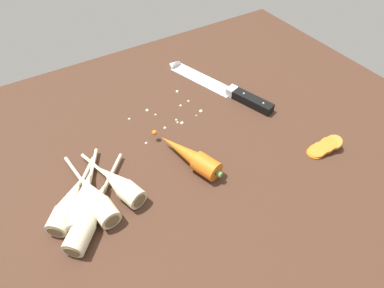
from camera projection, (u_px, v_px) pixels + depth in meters
ground_plane at (187, 149)px, 74.46cm from camera, size 120.00×90.00×4.00cm
chefs_knife at (214, 84)px, 87.42cm from camera, size 13.65×34.11×4.18cm
whole_carrot at (190, 156)px, 67.58cm from camera, size 8.54×18.60×4.20cm
parsnip_front at (95, 197)px, 60.56cm from camera, size 5.58×20.34×4.00cm
parsnip_mid_left at (69, 204)px, 59.59cm from camera, size 13.39×15.26×4.00cm
parsnip_mid_right at (84, 199)px, 60.28cm from camera, size 11.67×18.49×4.00cm
parsnip_back at (90, 214)px, 58.06cm from camera, size 17.28×17.93×4.00cm
parsnip_outer at (119, 184)px, 62.74cm from camera, size 7.54×18.29×4.00cm
carrot_slice_stack at (323, 148)px, 70.73cm from camera, size 8.34×4.16×3.12cm
mince_crumbs at (173, 112)px, 79.86cm from camera, size 17.25×13.52×0.90cm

